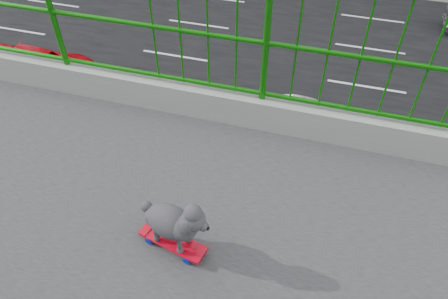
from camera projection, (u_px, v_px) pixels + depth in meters
name	position (u px, v px, depth m)	size (l,w,h in m)	color
road	(366.00, 87.00, 16.45)	(18.00, 90.00, 0.02)	black
skateboard	(173.00, 242.00, 2.97)	(0.26, 0.52, 0.07)	red
poodle	(173.00, 221.00, 2.79)	(0.30, 0.53, 0.45)	#2A272C
car_1	(284.00, 121.00, 13.91)	(1.39, 3.99, 1.31)	silver
car_6	(18.00, 70.00, 15.95)	(2.58, 5.60, 1.56)	red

